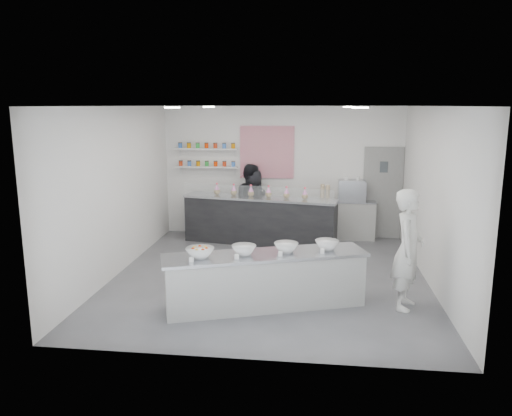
{
  "coord_description": "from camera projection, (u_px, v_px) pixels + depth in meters",
  "views": [
    {
      "loc": [
        0.79,
        -8.48,
        3.02
      ],
      "look_at": [
        -0.29,
        0.4,
        1.17
      ],
      "focal_mm": 35.0,
      "sensor_mm": 36.0,
      "label": 1
    }
  ],
  "objects": [
    {
      "name": "cookie_bags",
      "position": [
        260.0,
        191.0,
        10.84
      ],
      "size": [
        2.13,
        0.52,
        0.26
      ],
      "primitive_type": null,
      "rotation": [
        0.0,
        0.0,
        -0.18
      ],
      "color": "#FF7CDE",
      "rests_on": "back_bar"
    },
    {
      "name": "downlight_3",
      "position": [
        349.0,
        107.0,
        9.74
      ],
      "size": [
        0.24,
        0.24,
        0.02
      ],
      "primitive_type": "cylinder",
      "color": "white",
      "rests_on": "ceiling"
    },
    {
      "name": "downlight_1",
      "position": [
        360.0,
        108.0,
        7.21
      ],
      "size": [
        0.24,
        0.24,
        0.02
      ],
      "primitive_type": "cylinder",
      "color": "white",
      "rests_on": "ceiling"
    },
    {
      "name": "jar_shelf_upper",
      "position": [
        207.0,
        149.0,
        11.57
      ],
      "size": [
        1.45,
        0.22,
        0.04
      ],
      "primitive_type": "cube",
      "color": "silver",
      "rests_on": "back_wall"
    },
    {
      "name": "right_wall",
      "position": [
        434.0,
        198.0,
        8.32
      ],
      "size": [
        0.0,
        6.0,
        6.0
      ],
      "primitive_type": "plane",
      "rotation": [
        1.57,
        0.0,
        -1.57
      ],
      "color": "white",
      "rests_on": "floor"
    },
    {
      "name": "ceiling",
      "position": [
        270.0,
        106.0,
        8.34
      ],
      "size": [
        6.0,
        6.0,
        0.0
      ],
      "primitive_type": "plane",
      "rotation": [
        3.14,
        0.0,
        0.0
      ],
      "color": "white",
      "rests_on": "floor"
    },
    {
      "name": "cup_stacks",
      "position": [
        325.0,
        193.0,
        11.32
      ],
      "size": [
        0.24,
        0.24,
        0.37
      ],
      "primitive_type": null,
      "color": "tan",
      "rests_on": "espresso_ledge"
    },
    {
      "name": "label_cards",
      "position": [
        250.0,
        261.0,
        7.0
      ],
      "size": [
        2.01,
        0.04,
        0.07
      ],
      "primitive_type": null,
      "color": "white",
      "rests_on": "prep_counter"
    },
    {
      "name": "back_bar",
      "position": [
        260.0,
        220.0,
        10.97
      ],
      "size": [
        3.45,
        1.22,
        1.05
      ],
      "primitive_type": "cube",
      "rotation": [
        0.0,
        0.0,
        -0.18
      ],
      "color": "black",
      "rests_on": "floor"
    },
    {
      "name": "espresso_ledge",
      "position": [
        349.0,
        220.0,
        11.38
      ],
      "size": [
        1.19,
        0.38,
        0.88
      ],
      "primitive_type": "cube",
      "color": "#A3A39E",
      "rests_on": "floor"
    },
    {
      "name": "prep_counter",
      "position": [
        265.0,
        280.0,
        7.54
      ],
      "size": [
        3.13,
        1.67,
        0.84
      ],
      "primitive_type": "cube",
      "rotation": [
        0.0,
        0.0,
        0.33
      ],
      "color": "#A3A39E",
      "rests_on": "floor"
    },
    {
      "name": "espresso_machine",
      "position": [
        352.0,
        191.0,
        11.24
      ],
      "size": [
        0.61,
        0.42,
        0.46
      ],
      "primitive_type": "cube",
      "color": "#93969E",
      "rests_on": "espresso_ledge"
    },
    {
      "name": "staff_left",
      "position": [
        250.0,
        201.0,
        11.39
      ],
      "size": [
        0.94,
        0.8,
        1.72
      ],
      "primitive_type": "imported",
      "rotation": [
        0.0,
        0.0,
        2.95
      ],
      "color": "black",
      "rests_on": "floor"
    },
    {
      "name": "pattern_panel",
      "position": [
        267.0,
        152.0,
        11.49
      ],
      "size": [
        1.25,
        0.03,
        1.2
      ],
      "primitive_type": "cube",
      "color": "#BB1941",
      "rests_on": "back_wall"
    },
    {
      "name": "staff_right",
      "position": [
        254.0,
        204.0,
        11.39
      ],
      "size": [
        0.86,
        0.64,
        1.6
      ],
      "primitive_type": "imported",
      "rotation": [
        0.0,
        0.0,
        2.96
      ],
      "color": "black",
      "rests_on": "floor"
    },
    {
      "name": "prep_bowls",
      "position": [
        265.0,
        249.0,
        7.44
      ],
      "size": [
        2.34,
        1.2,
        0.15
      ],
      "primitive_type": null,
      "rotation": [
        0.0,
        0.0,
        0.33
      ],
      "color": "white",
      "rests_on": "prep_counter"
    },
    {
      "name": "back_wall",
      "position": [
        282.0,
        172.0,
        11.56
      ],
      "size": [
        5.5,
        0.0,
        5.5
      ],
      "primitive_type": "plane",
      "rotation": [
        1.57,
        0.0,
        0.0
      ],
      "color": "white",
      "rests_on": "floor"
    },
    {
      "name": "downlight_0",
      "position": [
        172.0,
        108.0,
        7.54
      ],
      "size": [
        0.24,
        0.24,
        0.02
      ],
      "primitive_type": "cylinder",
      "color": "white",
      "rests_on": "ceiling"
    },
    {
      "name": "floor",
      "position": [
        269.0,
        276.0,
        8.95
      ],
      "size": [
        6.0,
        6.0,
        0.0
      ],
      "primitive_type": "plane",
      "color": "#515156",
      "rests_on": "ground"
    },
    {
      "name": "downlight_2",
      "position": [
        209.0,
        107.0,
        10.07
      ],
      "size": [
        0.24,
        0.24,
        0.02
      ],
      "primitive_type": "cylinder",
      "color": "white",
      "rests_on": "ceiling"
    },
    {
      "name": "sneeze_guard",
      "position": [
        256.0,
        193.0,
        10.56
      ],
      "size": [
        3.29,
        0.61,
        0.29
      ],
      "primitive_type": "cube",
      "rotation": [
        0.0,
        0.0,
        -0.18
      ],
      "color": "white",
      "rests_on": "back_bar"
    },
    {
      "name": "back_door",
      "position": [
        382.0,
        193.0,
        11.35
      ],
      "size": [
        0.88,
        0.04,
        2.1
      ],
      "primitive_type": "cube",
      "color": "gray",
      "rests_on": "floor"
    },
    {
      "name": "jar_shelf_lower",
      "position": [
        207.0,
        167.0,
        11.65
      ],
      "size": [
        1.45,
        0.22,
        0.04
      ],
      "primitive_type": "cube",
      "color": "silver",
      "rests_on": "back_wall"
    },
    {
      "name": "preserve_jars",
      "position": [
        207.0,
        155.0,
        11.58
      ],
      "size": [
        1.45,
        0.1,
        0.56
      ],
      "primitive_type": null,
      "color": "red",
      "rests_on": "jar_shelf_lower"
    },
    {
      "name": "woman_prep",
      "position": [
        408.0,
        250.0,
        7.41
      ],
      "size": [
        0.62,
        0.77,
        1.82
      ],
      "primitive_type": "imported",
      "rotation": [
        0.0,
        0.0,
        1.26
      ],
      "color": "silver",
      "rests_on": "floor"
    },
    {
      "name": "left_wall",
      "position": [
        118.0,
        191.0,
        8.97
      ],
      "size": [
        0.0,
        6.0,
        6.0
      ],
      "primitive_type": "plane",
      "rotation": [
        1.57,
        0.0,
        1.57
      ],
      "color": "white",
      "rests_on": "floor"
    }
  ]
}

